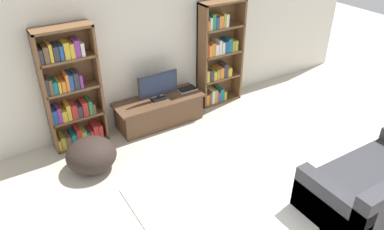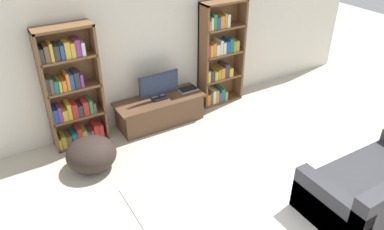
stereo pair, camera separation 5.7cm
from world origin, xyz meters
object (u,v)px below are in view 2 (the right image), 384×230
object	(u,v)px
bookshelf_right	(219,56)
television	(159,85)
couch_right_sofa	(377,188)
tv_stand	(160,111)
beanbag_ottoman	(91,154)
laptop	(188,89)
bookshelf_left	(71,91)

from	to	relation	value
bookshelf_right	television	xyz separation A→B (m)	(-1.26, -0.15, -0.19)
television	couch_right_sofa	xyz separation A→B (m)	(1.40, -3.09, -0.43)
television	couch_right_sofa	size ratio (longest dim) A/B	0.38
tv_stand	beanbag_ottoman	distance (m)	1.48
beanbag_ottoman	couch_right_sofa	bearing A→B (deg)	-42.31
television	laptop	size ratio (longest dim) A/B	2.11
bookshelf_right	tv_stand	xyz separation A→B (m)	(-1.26, -0.16, -0.66)
laptop	beanbag_ottoman	xyz separation A→B (m)	(-1.92, -0.62, -0.24)
television	laptop	xyz separation A→B (m)	(0.56, 0.04, -0.23)
couch_right_sofa	laptop	bearing A→B (deg)	104.92
bookshelf_right	beanbag_ottoman	distance (m)	2.80
laptop	beanbag_ottoman	distance (m)	2.03
beanbag_ottoman	bookshelf_right	bearing A→B (deg)	15.70
bookshelf_right	laptop	world-z (taller)	bookshelf_right
couch_right_sofa	beanbag_ottoman	distance (m)	3.73
bookshelf_left	beanbag_ottoman	size ratio (longest dim) A/B	2.66
bookshelf_left	tv_stand	bearing A→B (deg)	-6.58
couch_right_sofa	beanbag_ottoman	bearing A→B (deg)	137.69
bookshelf_left	couch_right_sofa	bearing A→B (deg)	-49.94
bookshelf_left	beanbag_ottoman	xyz separation A→B (m)	(-0.03, -0.73, -0.65)
television	bookshelf_right	bearing A→B (deg)	6.92
bookshelf_right	beanbag_ottoman	size ratio (longest dim) A/B	2.66
laptop	beanbag_ottoman	world-z (taller)	laptop
tv_stand	laptop	world-z (taller)	laptop
tv_stand	beanbag_ottoman	xyz separation A→B (m)	(-1.36, -0.58, -0.00)
bookshelf_left	beanbag_ottoman	distance (m)	0.98
bookshelf_right	tv_stand	size ratio (longest dim) A/B	1.25
laptop	couch_right_sofa	size ratio (longest dim) A/B	0.18
bookshelf_right	couch_right_sofa	distance (m)	3.31
bookshelf_right	television	distance (m)	1.29
couch_right_sofa	beanbag_ottoman	xyz separation A→B (m)	(-2.75, 2.51, -0.04)
bookshelf_right	beanbag_ottoman	xyz separation A→B (m)	(-2.62, -0.74, -0.66)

